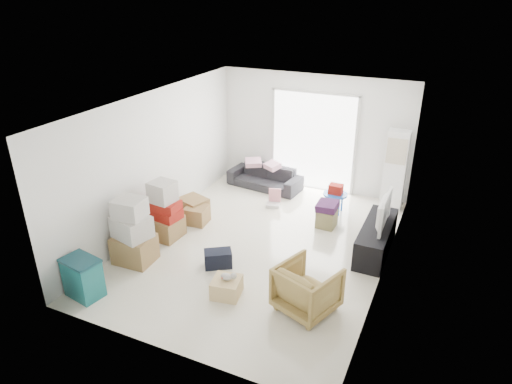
{
  "coord_description": "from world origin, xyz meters",
  "views": [
    {
      "loc": [
        2.99,
        -6.77,
        4.49
      ],
      "look_at": [
        -0.18,
        0.2,
        0.98
      ],
      "focal_mm": 32.0,
      "sensor_mm": 36.0,
      "label": 1
    }
  ],
  "objects_px": {
    "ottoman": "(327,219)",
    "kids_table": "(335,193)",
    "ac_tower": "(395,170)",
    "wood_crate": "(227,287)",
    "tv_console": "(376,238)",
    "armchair": "(307,286)",
    "storage_bins": "(83,278)",
    "television": "(378,222)",
    "sofa": "(265,174)"
  },
  "relations": [
    {
      "from": "television",
      "to": "ac_tower",
      "type": "bearing_deg",
      "value": 0.99
    },
    {
      "from": "armchair",
      "to": "storage_bins",
      "type": "distance_m",
      "value": 3.47
    },
    {
      "from": "ac_tower",
      "to": "sofa",
      "type": "xyz_separation_m",
      "value": [
        -2.95,
        -0.15,
        -0.53
      ]
    },
    {
      "from": "television",
      "to": "ottoman",
      "type": "height_order",
      "value": "television"
    },
    {
      "from": "television",
      "to": "wood_crate",
      "type": "bearing_deg",
      "value": 140.11
    },
    {
      "from": "ottoman",
      "to": "kids_table",
      "type": "xyz_separation_m",
      "value": [
        -0.03,
        0.7,
        0.28
      ]
    },
    {
      "from": "tv_console",
      "to": "wood_crate",
      "type": "xyz_separation_m",
      "value": [
        -1.87,
        -2.28,
        -0.13
      ]
    },
    {
      "from": "kids_table",
      "to": "sofa",
      "type": "bearing_deg",
      "value": 162.67
    },
    {
      "from": "armchair",
      "to": "storage_bins",
      "type": "xyz_separation_m",
      "value": [
        -3.28,
        -1.13,
        -0.08
      ]
    },
    {
      "from": "ac_tower",
      "to": "television",
      "type": "relative_size",
      "value": 1.77
    },
    {
      "from": "storage_bins",
      "to": "ottoman",
      "type": "relative_size",
      "value": 1.83
    },
    {
      "from": "tv_console",
      "to": "wood_crate",
      "type": "relative_size",
      "value": 3.78
    },
    {
      "from": "ottoman",
      "to": "kids_table",
      "type": "distance_m",
      "value": 0.75
    },
    {
      "from": "storage_bins",
      "to": "ottoman",
      "type": "xyz_separation_m",
      "value": [
        2.82,
        3.74,
        -0.15
      ]
    },
    {
      "from": "kids_table",
      "to": "wood_crate",
      "type": "distance_m",
      "value": 3.61
    },
    {
      "from": "armchair",
      "to": "storage_bins",
      "type": "height_order",
      "value": "armchair"
    },
    {
      "from": "armchair",
      "to": "ottoman",
      "type": "xyz_separation_m",
      "value": [
        -0.47,
        2.62,
        -0.23
      ]
    },
    {
      "from": "television",
      "to": "ottoman",
      "type": "xyz_separation_m",
      "value": [
        -1.08,
        0.54,
        -0.43
      ]
    },
    {
      "from": "storage_bins",
      "to": "wood_crate",
      "type": "xyz_separation_m",
      "value": [
        2.03,
        0.93,
        -0.19
      ]
    },
    {
      "from": "ottoman",
      "to": "tv_console",
      "type": "bearing_deg",
      "value": -26.33
    },
    {
      "from": "ac_tower",
      "to": "kids_table",
      "type": "distance_m",
      "value": 1.36
    },
    {
      "from": "television",
      "to": "wood_crate",
      "type": "xyz_separation_m",
      "value": [
        -1.87,
        -2.28,
        -0.47
      ]
    },
    {
      "from": "television",
      "to": "armchair",
      "type": "relative_size",
      "value": 1.2
    },
    {
      "from": "ottoman",
      "to": "kids_table",
      "type": "bearing_deg",
      "value": 92.38
    },
    {
      "from": "sofa",
      "to": "kids_table",
      "type": "bearing_deg",
      "value": -10.71
    },
    {
      "from": "television",
      "to": "armchair",
      "type": "xyz_separation_m",
      "value": [
        -0.62,
        -2.08,
        -0.2
      ]
    },
    {
      "from": "storage_bins",
      "to": "television",
      "type": "bearing_deg",
      "value": 39.44
    },
    {
      "from": "ac_tower",
      "to": "wood_crate",
      "type": "xyz_separation_m",
      "value": [
        -1.82,
        -4.25,
        -0.73
      ]
    },
    {
      "from": "armchair",
      "to": "wood_crate",
      "type": "relative_size",
      "value": 1.9
    },
    {
      "from": "television",
      "to": "armchair",
      "type": "distance_m",
      "value": 2.18
    },
    {
      "from": "wood_crate",
      "to": "ac_tower",
      "type": "bearing_deg",
      "value": 66.79
    },
    {
      "from": "tv_console",
      "to": "ottoman",
      "type": "distance_m",
      "value": 1.21
    },
    {
      "from": "armchair",
      "to": "ottoman",
      "type": "relative_size",
      "value": 2.29
    },
    {
      "from": "ac_tower",
      "to": "tv_console",
      "type": "distance_m",
      "value": 2.06
    },
    {
      "from": "ac_tower",
      "to": "television",
      "type": "distance_m",
      "value": 1.99
    },
    {
      "from": "ottoman",
      "to": "kids_table",
      "type": "height_order",
      "value": "kids_table"
    },
    {
      "from": "storage_bins",
      "to": "wood_crate",
      "type": "height_order",
      "value": "storage_bins"
    },
    {
      "from": "sofa",
      "to": "storage_bins",
      "type": "height_order",
      "value": "sofa"
    },
    {
      "from": "ac_tower",
      "to": "ottoman",
      "type": "distance_m",
      "value": 1.9
    },
    {
      "from": "sofa",
      "to": "wood_crate",
      "type": "relative_size",
      "value": 4.08
    },
    {
      "from": "tv_console",
      "to": "storage_bins",
      "type": "relative_size",
      "value": 2.48
    },
    {
      "from": "sofa",
      "to": "kids_table",
      "type": "distance_m",
      "value": 1.98
    },
    {
      "from": "television",
      "to": "kids_table",
      "type": "distance_m",
      "value": 1.67
    },
    {
      "from": "sofa",
      "to": "storage_bins",
      "type": "relative_size",
      "value": 2.67
    },
    {
      "from": "wood_crate",
      "to": "sofa",
      "type": "bearing_deg",
      "value": 105.37
    },
    {
      "from": "ac_tower",
      "to": "wood_crate",
      "type": "height_order",
      "value": "ac_tower"
    },
    {
      "from": "armchair",
      "to": "kids_table",
      "type": "height_order",
      "value": "armchair"
    },
    {
      "from": "armchair",
      "to": "ottoman",
      "type": "distance_m",
      "value": 2.67
    },
    {
      "from": "tv_console",
      "to": "television",
      "type": "relative_size",
      "value": 1.66
    },
    {
      "from": "tv_console",
      "to": "wood_crate",
      "type": "bearing_deg",
      "value": -129.43
    }
  ]
}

